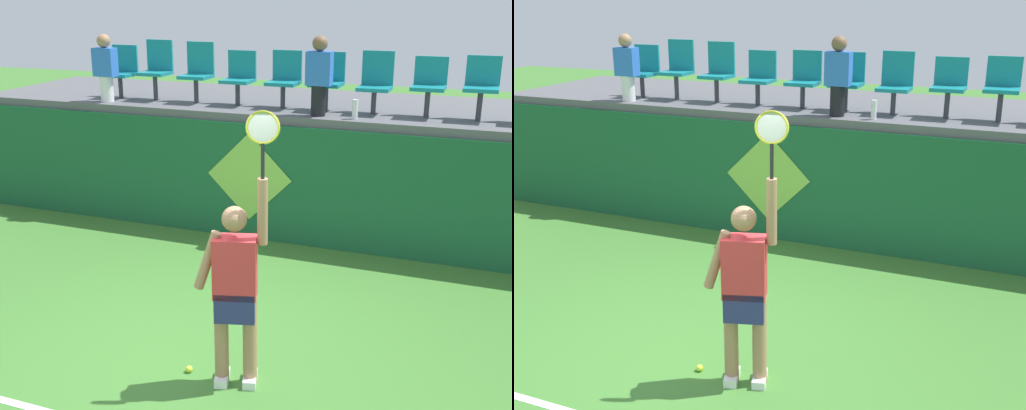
# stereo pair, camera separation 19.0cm
# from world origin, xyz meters

# --- Properties ---
(ground_plane) EXTENTS (40.00, 40.00, 0.00)m
(ground_plane) POSITION_xyz_m (0.00, 0.00, 0.00)
(ground_plane) COLOR #3D752D
(court_back_wall) EXTENTS (10.74, 0.20, 1.70)m
(court_back_wall) POSITION_xyz_m (0.00, 3.39, 0.85)
(court_back_wall) COLOR #195633
(court_back_wall) RESTS_ON ground_plane
(spectator_platform) EXTENTS (10.74, 2.70, 0.12)m
(spectator_platform) POSITION_xyz_m (0.00, 4.69, 1.76)
(spectator_platform) COLOR #56565B
(spectator_platform) RESTS_ON court_back_wall
(tennis_player) EXTENTS (0.74, 0.35, 2.54)m
(tennis_player) POSITION_xyz_m (0.63, -0.16, 0.97)
(tennis_player) COLOR white
(tennis_player) RESTS_ON ground_plane
(tennis_ball) EXTENTS (0.07, 0.07, 0.07)m
(tennis_ball) POSITION_xyz_m (0.14, -0.17, 0.03)
(tennis_ball) COLOR #D1E533
(tennis_ball) RESTS_ON ground_plane
(water_bottle) EXTENTS (0.08, 0.08, 0.26)m
(water_bottle) POSITION_xyz_m (0.84, 3.53, 1.95)
(water_bottle) COLOR white
(water_bottle) RESTS_ON spectator_platform
(stadium_chair_0) EXTENTS (0.44, 0.42, 0.81)m
(stadium_chair_0) POSITION_xyz_m (-3.05, 4.06, 2.26)
(stadium_chair_0) COLOR #38383D
(stadium_chair_0) RESTS_ON spectator_platform
(stadium_chair_1) EXTENTS (0.44, 0.42, 0.91)m
(stadium_chair_1) POSITION_xyz_m (-2.42, 4.06, 2.32)
(stadium_chair_1) COLOR #38383D
(stadium_chair_1) RESTS_ON spectator_platform
(stadium_chair_2) EXTENTS (0.44, 0.42, 0.90)m
(stadium_chair_2) POSITION_xyz_m (-1.72, 4.06, 2.31)
(stadium_chair_2) COLOR #38383D
(stadium_chair_2) RESTS_ON spectator_platform
(stadium_chair_3) EXTENTS (0.44, 0.42, 0.79)m
(stadium_chair_3) POSITION_xyz_m (-1.03, 4.06, 2.25)
(stadium_chair_3) COLOR #38383D
(stadium_chair_3) RESTS_ON spectator_platform
(stadium_chair_4) EXTENTS (0.44, 0.42, 0.81)m
(stadium_chair_4) POSITION_xyz_m (-0.33, 4.06, 2.26)
(stadium_chair_4) COLOR #38383D
(stadium_chair_4) RESTS_ON spectator_platform
(stadium_chair_5) EXTENTS (0.44, 0.42, 0.81)m
(stadium_chair_5) POSITION_xyz_m (0.31, 4.06, 2.27)
(stadium_chair_5) COLOR #38383D
(stadium_chair_5) RESTS_ON spectator_platform
(stadium_chair_6) EXTENTS (0.44, 0.42, 0.85)m
(stadium_chair_6) POSITION_xyz_m (1.00, 4.06, 2.27)
(stadium_chair_6) COLOR #38383D
(stadium_chair_6) RESTS_ON spectator_platform
(stadium_chair_7) EXTENTS (0.44, 0.42, 0.79)m
(stadium_chair_7) POSITION_xyz_m (1.72, 4.05, 2.27)
(stadium_chair_7) COLOR #38383D
(stadium_chair_7) RESTS_ON spectator_platform
(stadium_chair_8) EXTENTS (0.44, 0.42, 0.83)m
(stadium_chair_8) POSITION_xyz_m (2.38, 4.05, 2.29)
(stadium_chair_8) COLOR #38383D
(stadium_chair_8) RESTS_ON spectator_platform
(spectator_0) EXTENTS (0.34, 0.20, 1.02)m
(spectator_0) POSITION_xyz_m (-3.05, 3.59, 2.35)
(spectator_0) COLOR white
(spectator_0) RESTS_ON spectator_platform
(spectator_1) EXTENTS (0.34, 0.21, 1.07)m
(spectator_1) POSITION_xyz_m (0.31, 3.59, 2.38)
(spectator_1) COLOR black
(spectator_1) RESTS_ON spectator_platform
(wall_signage_mount) EXTENTS (1.27, 0.01, 1.57)m
(wall_signage_mount) POSITION_xyz_m (-0.59, 3.29, 0.00)
(wall_signage_mount) COLOR #195633
(wall_signage_mount) RESTS_ON ground_plane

